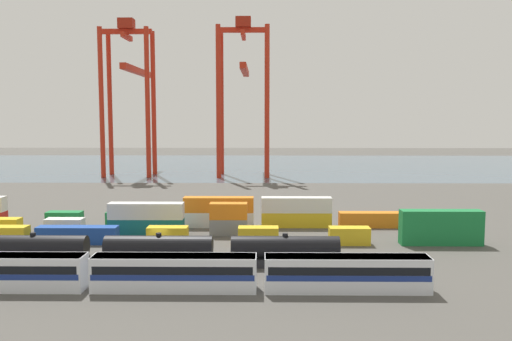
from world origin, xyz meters
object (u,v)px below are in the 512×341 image
(shipping_container_5, at_px, (441,236))
(shipping_container_9, at_px, (147,227))
(shipping_container_4, at_px, (349,236))
(shipping_container_11, at_px, (229,227))
(passenger_train, at_px, (175,271))
(gantry_crane_central, at_px, (244,83))
(freight_tank_row, at_px, (159,250))
(gantry_crane_west, at_px, (130,84))
(shipping_container_19, at_px, (296,219))

(shipping_container_5, relative_size, shipping_container_9, 1.00)
(shipping_container_4, relative_size, shipping_container_11, 1.00)
(passenger_train, xyz_separation_m, shipping_container_9, (-9.20, 27.82, -0.84))
(passenger_train, xyz_separation_m, gantry_crane_central, (3.49, 116.82, 27.90))
(freight_tank_row, bearing_deg, shipping_container_11, 66.77)
(shipping_container_9, xyz_separation_m, shipping_container_11, (13.37, 0.00, 0.00))
(freight_tank_row, xyz_separation_m, shipping_container_4, (26.32, 11.85, -0.69))
(shipping_container_5, height_order, gantry_crane_west, gantry_crane_west)
(passenger_train, bearing_deg, shipping_container_11, 81.48)
(shipping_container_5, xyz_separation_m, shipping_container_19, (-20.82, 12.57, 0.00))
(freight_tank_row, distance_m, shipping_container_11, 19.75)
(shipping_container_4, relative_size, gantry_crane_central, 0.12)
(shipping_container_4, relative_size, shipping_container_5, 0.50)
(passenger_train, height_order, freight_tank_row, freight_tank_row)
(shipping_container_4, xyz_separation_m, shipping_container_19, (-7.17, 12.57, 0.00))
(shipping_container_11, xyz_separation_m, shipping_container_19, (11.36, 6.28, 0.00))
(passenger_train, distance_m, shipping_container_9, 29.31)
(shipping_container_4, relative_size, gantry_crane_west, 0.12)
(shipping_container_4, height_order, shipping_container_11, same)
(freight_tank_row, height_order, shipping_container_9, freight_tank_row)
(shipping_container_4, distance_m, gantry_crane_west, 114.60)
(passenger_train, bearing_deg, shipping_container_4, 43.49)
(shipping_container_5, distance_m, shipping_container_19, 24.32)
(shipping_container_9, distance_m, shipping_container_11, 13.37)
(shipping_container_4, bearing_deg, passenger_train, -136.51)
(shipping_container_4, xyz_separation_m, shipping_container_5, (13.66, 0.00, 0.00))
(passenger_train, height_order, gantry_crane_west, gantry_crane_west)
(shipping_container_5, height_order, gantry_crane_central, gantry_crane_central)
(freight_tank_row, relative_size, shipping_container_4, 7.64)
(freight_tank_row, bearing_deg, shipping_container_4, 24.25)
(freight_tank_row, relative_size, shipping_container_9, 3.82)
(shipping_container_11, bearing_deg, shipping_container_4, -18.73)
(passenger_train, distance_m, shipping_container_4, 31.30)
(shipping_container_4, xyz_separation_m, gantry_crane_central, (-19.21, 95.28, 28.75))
(shipping_container_4, height_order, gantry_crane_west, gantry_crane_west)
(shipping_container_5, distance_m, gantry_crane_central, 104.81)
(passenger_train, relative_size, gantry_crane_west, 1.12)
(passenger_train, xyz_separation_m, shipping_container_11, (4.17, 27.82, -0.84))
(passenger_train, bearing_deg, freight_tank_row, 110.48)
(freight_tank_row, relative_size, gantry_crane_central, 0.92)
(shipping_container_4, height_order, shipping_container_5, same)
(passenger_train, relative_size, gantry_crane_central, 1.11)
(freight_tank_row, bearing_deg, shipping_container_5, 16.52)
(gantry_crane_central, bearing_deg, shipping_container_19, -81.72)
(freight_tank_row, bearing_deg, shipping_container_9, 107.11)
(gantry_crane_central, bearing_deg, freight_tank_row, -93.80)
(passenger_train, height_order, shipping_container_9, passenger_train)
(gantry_crane_west, relative_size, gantry_crane_central, 0.99)
(gantry_crane_west, bearing_deg, freight_tank_row, -74.46)
(shipping_container_9, xyz_separation_m, shipping_container_19, (24.73, 6.28, 0.00))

